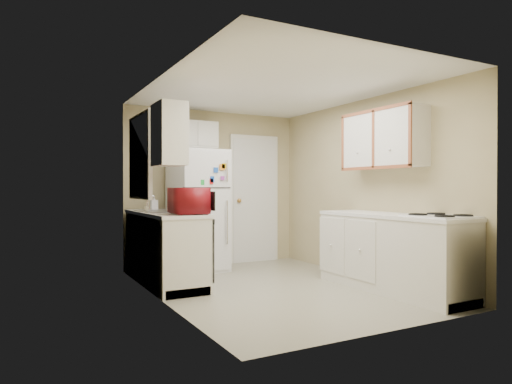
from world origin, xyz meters
name	(u,v)px	position (x,y,z in m)	size (l,w,h in m)	color
floor	(276,288)	(0.00, 0.00, 0.00)	(3.80, 3.80, 0.00)	#ABA690
ceiling	(276,88)	(0.00, 0.00, 2.40)	(3.80, 3.80, 0.00)	white
wall_left	(162,188)	(-1.40, 0.00, 1.20)	(3.80, 3.80, 0.00)	tan
wall_right	(365,188)	(1.40, 0.00, 1.20)	(3.80, 3.80, 0.00)	tan
wall_back	(214,188)	(0.00, 1.90, 1.20)	(2.80, 2.80, 0.00)	tan
wall_front	(392,188)	(0.00, -1.90, 1.20)	(2.80, 2.80, 0.00)	tan
left_counter	(165,247)	(-1.10, 0.90, 0.45)	(0.60, 1.80, 0.90)	silver
dishwasher	(204,248)	(-0.81, 0.30, 0.49)	(0.03, 0.58, 0.72)	black
sink	(161,214)	(-1.10, 1.05, 0.86)	(0.54, 0.74, 0.16)	gray
microwave	(189,201)	(-0.99, 0.31, 1.05)	(0.31, 0.55, 0.37)	maroon
soap_bottle	(154,203)	(-1.06, 1.52, 1.00)	(0.09, 0.09, 0.20)	white
window_blinds	(141,157)	(-1.36, 1.05, 1.60)	(0.10, 0.98, 1.08)	silver
upper_cabinet_left	(169,135)	(-1.25, 0.22, 1.80)	(0.30, 0.45, 0.70)	silver
refrigerator	(198,210)	(-0.42, 1.49, 0.88)	(0.72, 0.70, 1.75)	silver
cabinet_over_fridge	(193,135)	(-0.40, 1.75, 2.00)	(0.70, 0.30, 0.40)	silver
interior_door	(254,199)	(0.70, 1.86, 1.02)	(0.86, 0.06, 2.08)	silver
right_counter	(392,253)	(1.10, -0.80, 0.45)	(0.60, 2.00, 0.90)	silver
stove	(440,265)	(1.15, -1.44, 0.40)	(0.53, 0.66, 0.80)	silver
upper_cabinet_right	(383,140)	(1.25, -0.50, 1.80)	(0.30, 1.20, 0.70)	silver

